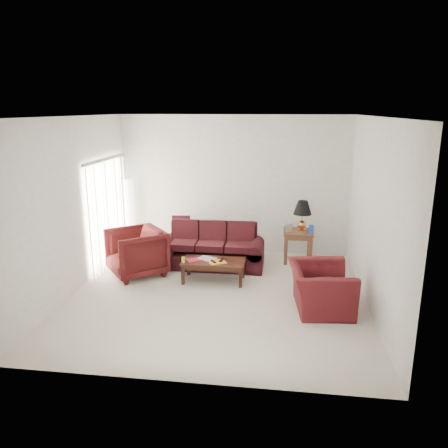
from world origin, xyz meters
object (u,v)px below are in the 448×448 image
(armchair_right, at_px, (320,288))
(floor_lamp, at_px, (130,215))
(end_table, at_px, (298,246))
(armchair_left, at_px, (136,252))
(coffee_table, at_px, (214,271))
(sofa, at_px, (212,246))

(armchair_right, bearing_deg, floor_lamp, 52.10)
(end_table, relative_size, floor_lamp, 0.40)
(end_table, relative_size, armchair_left, 0.67)
(end_table, height_order, floor_lamp, floor_lamp)
(coffee_table, bearing_deg, armchair_left, -160.85)
(sofa, relative_size, armchair_left, 2.10)
(end_table, height_order, coffee_table, end_table)
(sofa, bearing_deg, armchair_left, -154.50)
(armchair_right, bearing_deg, end_table, 1.44)
(sofa, height_order, armchair_left, armchair_left)
(floor_lamp, bearing_deg, coffee_table, -36.41)
(end_table, relative_size, coffee_table, 0.58)
(floor_lamp, xyz_separation_m, armchair_right, (3.99, -2.50, -0.46))
(end_table, bearing_deg, sofa, -162.65)
(coffee_table, bearing_deg, armchair_right, -2.55)
(sofa, bearing_deg, armchair_right, -39.89)
(end_table, bearing_deg, coffee_table, -140.21)
(end_table, bearing_deg, floor_lamp, 176.12)
(coffee_table, bearing_deg, end_table, 63.71)
(sofa, distance_m, coffee_table, 0.82)
(sofa, xyz_separation_m, end_table, (1.74, 0.54, -0.10))
(armchair_left, height_order, coffee_table, armchair_left)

